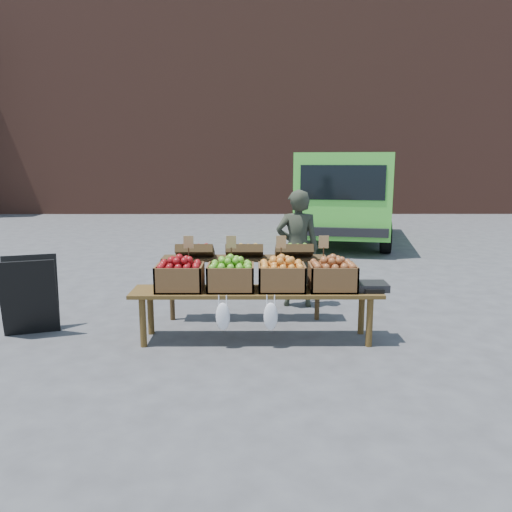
{
  "coord_description": "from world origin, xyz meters",
  "views": [
    {
      "loc": [
        0.18,
        -5.63,
        1.94
      ],
      "look_at": [
        0.21,
        0.12,
        0.85
      ],
      "focal_mm": 35.0,
      "sensor_mm": 36.0,
      "label": 1
    }
  ],
  "objects_px": {
    "back_table": "(245,279)",
    "crate_red_apples": "(282,277)",
    "crate_russet_pears": "(231,277)",
    "crate_golden_apples": "(180,277)",
    "delivery_van": "(344,198)",
    "chalkboard_sign": "(30,295)",
    "weighing_scale": "(371,286)",
    "vendor": "(297,249)",
    "crate_green_apples": "(332,277)",
    "display_bench": "(256,315)"
  },
  "relations": [
    {
      "from": "chalkboard_sign",
      "to": "back_table",
      "type": "bearing_deg",
      "value": -6.48
    },
    {
      "from": "display_bench",
      "to": "crate_golden_apples",
      "type": "distance_m",
      "value": 0.93
    },
    {
      "from": "weighing_scale",
      "to": "vendor",
      "type": "bearing_deg",
      "value": 117.19
    },
    {
      "from": "chalkboard_sign",
      "to": "delivery_van",
      "type": "bearing_deg",
      "value": 36.9
    },
    {
      "from": "weighing_scale",
      "to": "back_table",
      "type": "bearing_deg",
      "value": 152.6
    },
    {
      "from": "chalkboard_sign",
      "to": "weighing_scale",
      "type": "height_order",
      "value": "chalkboard_sign"
    },
    {
      "from": "vendor",
      "to": "crate_green_apples",
      "type": "relative_size",
      "value": 3.16
    },
    {
      "from": "crate_golden_apples",
      "to": "weighing_scale",
      "type": "distance_m",
      "value": 2.08
    },
    {
      "from": "delivery_van",
      "to": "crate_red_apples",
      "type": "bearing_deg",
      "value": -94.19
    },
    {
      "from": "back_table",
      "to": "crate_red_apples",
      "type": "relative_size",
      "value": 4.2
    },
    {
      "from": "back_table",
      "to": "crate_russet_pears",
      "type": "height_order",
      "value": "back_table"
    },
    {
      "from": "chalkboard_sign",
      "to": "crate_green_apples",
      "type": "relative_size",
      "value": 1.8
    },
    {
      "from": "back_table",
      "to": "display_bench",
      "type": "distance_m",
      "value": 0.77
    },
    {
      "from": "display_bench",
      "to": "crate_green_apples",
      "type": "distance_m",
      "value": 0.93
    },
    {
      "from": "chalkboard_sign",
      "to": "crate_golden_apples",
      "type": "bearing_deg",
      "value": -25.4
    },
    {
      "from": "display_bench",
      "to": "crate_green_apples",
      "type": "xyz_separation_m",
      "value": [
        0.82,
        0.0,
        0.42
      ]
    },
    {
      "from": "crate_golden_apples",
      "to": "crate_red_apples",
      "type": "xyz_separation_m",
      "value": [
        1.1,
        0.0,
        0.0
      ]
    },
    {
      "from": "vendor",
      "to": "chalkboard_sign",
      "type": "distance_m",
      "value": 3.34
    },
    {
      "from": "crate_red_apples",
      "to": "weighing_scale",
      "type": "xyz_separation_m",
      "value": [
        0.97,
        0.0,
        -0.1
      ]
    },
    {
      "from": "display_bench",
      "to": "crate_golden_apples",
      "type": "xyz_separation_m",
      "value": [
        -0.82,
        0.0,
        0.42
      ]
    },
    {
      "from": "vendor",
      "to": "delivery_van",
      "type": "bearing_deg",
      "value": -102.58
    },
    {
      "from": "display_bench",
      "to": "weighing_scale",
      "type": "xyz_separation_m",
      "value": [
        1.25,
        0.0,
        0.33
      ]
    },
    {
      "from": "crate_green_apples",
      "to": "weighing_scale",
      "type": "relative_size",
      "value": 1.47
    },
    {
      "from": "crate_red_apples",
      "to": "chalkboard_sign",
      "type": "bearing_deg",
      "value": 175.35
    },
    {
      "from": "crate_red_apples",
      "to": "weighing_scale",
      "type": "bearing_deg",
      "value": 0.0
    },
    {
      "from": "delivery_van",
      "to": "weighing_scale",
      "type": "bearing_deg",
      "value": -86.46
    },
    {
      "from": "back_table",
      "to": "crate_golden_apples",
      "type": "bearing_deg",
      "value": -133.62
    },
    {
      "from": "delivery_van",
      "to": "vendor",
      "type": "relative_size",
      "value": 2.99
    },
    {
      "from": "crate_russet_pears",
      "to": "weighing_scale",
      "type": "xyz_separation_m",
      "value": [
        1.52,
        0.0,
        -0.1
      ]
    },
    {
      "from": "chalkboard_sign",
      "to": "crate_green_apples",
      "type": "height_order",
      "value": "chalkboard_sign"
    },
    {
      "from": "crate_golden_apples",
      "to": "crate_green_apples",
      "type": "bearing_deg",
      "value": 0.0
    },
    {
      "from": "vendor",
      "to": "crate_red_apples",
      "type": "distance_m",
      "value": 1.38
    },
    {
      "from": "vendor",
      "to": "crate_golden_apples",
      "type": "bearing_deg",
      "value": 47.59
    },
    {
      "from": "display_bench",
      "to": "weighing_scale",
      "type": "distance_m",
      "value": 1.29
    },
    {
      "from": "back_table",
      "to": "crate_golden_apples",
      "type": "height_order",
      "value": "back_table"
    },
    {
      "from": "back_table",
      "to": "crate_red_apples",
      "type": "distance_m",
      "value": 0.85
    },
    {
      "from": "delivery_van",
      "to": "crate_golden_apples",
      "type": "distance_m",
      "value": 7.56
    },
    {
      "from": "crate_golden_apples",
      "to": "weighing_scale",
      "type": "relative_size",
      "value": 1.47
    },
    {
      "from": "crate_russet_pears",
      "to": "crate_golden_apples",
      "type": "bearing_deg",
      "value": 180.0
    },
    {
      "from": "delivery_van",
      "to": "chalkboard_sign",
      "type": "height_order",
      "value": "delivery_van"
    },
    {
      "from": "display_bench",
      "to": "crate_golden_apples",
      "type": "height_order",
      "value": "crate_golden_apples"
    },
    {
      "from": "chalkboard_sign",
      "to": "back_table",
      "type": "relative_size",
      "value": 0.43
    },
    {
      "from": "delivery_van",
      "to": "display_bench",
      "type": "xyz_separation_m",
      "value": [
        -2.16,
        -6.93,
        -0.77
      ]
    },
    {
      "from": "chalkboard_sign",
      "to": "vendor",
      "type": "bearing_deg",
      "value": 1.72
    },
    {
      "from": "delivery_van",
      "to": "weighing_scale",
      "type": "height_order",
      "value": "delivery_van"
    },
    {
      "from": "vendor",
      "to": "weighing_scale",
      "type": "height_order",
      "value": "vendor"
    },
    {
      "from": "crate_russet_pears",
      "to": "weighing_scale",
      "type": "distance_m",
      "value": 1.53
    },
    {
      "from": "delivery_van",
      "to": "weighing_scale",
      "type": "relative_size",
      "value": 13.91
    },
    {
      "from": "crate_red_apples",
      "to": "delivery_van",
      "type": "bearing_deg",
      "value": 74.74
    },
    {
      "from": "crate_red_apples",
      "to": "crate_green_apples",
      "type": "bearing_deg",
      "value": 0.0
    }
  ]
}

